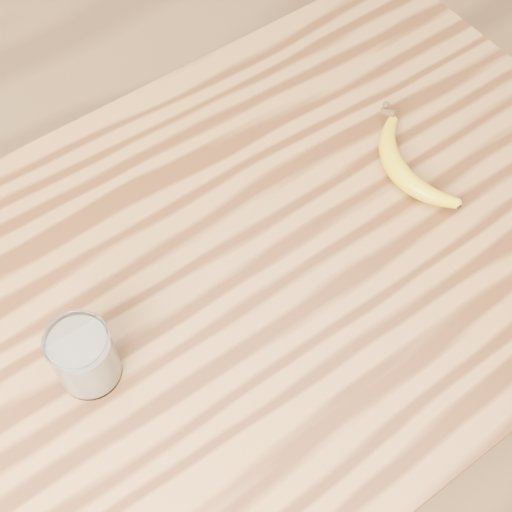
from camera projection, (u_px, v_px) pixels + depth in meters
room at (271, 7)px, 0.67m from camera, size 4.04×4.04×2.70m
table at (264, 296)px, 1.17m from camera, size 1.20×0.80×0.90m
smoothie_glass at (84, 357)px, 0.92m from camera, size 0.08×0.08×0.10m
banana at (397, 171)px, 1.11m from camera, size 0.15×0.29×0.03m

